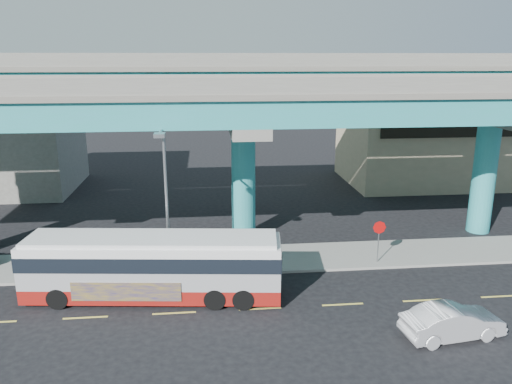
{
  "coord_description": "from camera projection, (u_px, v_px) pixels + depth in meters",
  "views": [
    {
      "loc": [
        -2.4,
        -21.39,
        11.46
      ],
      "look_at": [
        0.27,
        4.0,
        4.54
      ],
      "focal_mm": 35.0,
      "sensor_mm": 36.0,
      "label": 1
    }
  ],
  "objects": [
    {
      "name": "building_beige",
      "position": [
        423.0,
        145.0,
        46.73
      ],
      "size": [
        14.0,
        10.23,
        7.0
      ],
      "color": "tan",
      "rests_on": "ground"
    },
    {
      "name": "transit_bus",
      "position": [
        153.0,
        264.0,
        24.17
      ],
      "size": [
        12.6,
        4.06,
        3.18
      ],
      "rotation": [
        0.0,
        0.0,
        -0.11
      ],
      "color": "maroon",
      "rests_on": "ground"
    },
    {
      "name": "sidewalk",
      "position": [
        249.0,
        259.0,
        29.03
      ],
      "size": [
        70.0,
        4.0,
        0.15
      ],
      "primitive_type": "cube",
      "color": "gray",
      "rests_on": "ground"
    },
    {
      "name": "viaduct",
      "position": [
        243.0,
        97.0,
        30.12
      ],
      "size": [
        52.0,
        12.4,
        11.7
      ],
      "color": "teal",
      "rests_on": "ground"
    },
    {
      "name": "sedan",
      "position": [
        452.0,
        322.0,
        20.93
      ],
      "size": [
        2.65,
        4.72,
        1.42
      ],
      "primitive_type": "imported",
      "rotation": [
        0.0,
        0.0,
        1.7
      ],
      "color": "#B9B9BE",
      "rests_on": "ground"
    },
    {
      "name": "ground",
      "position": [
        259.0,
        306.0,
        23.78
      ],
      "size": [
        120.0,
        120.0,
        0.0
      ],
      "primitive_type": "plane",
      "color": "black",
      "rests_on": "ground"
    },
    {
      "name": "stop_sign",
      "position": [
        379.0,
        233.0,
        28.02
      ],
      "size": [
        0.74,
        0.08,
        2.46
      ],
      "rotation": [
        0.0,
        0.0,
        -0.39
      ],
      "color": "gray",
      "rests_on": "sidewalk"
    },
    {
      "name": "lane_markings",
      "position": [
        260.0,
        309.0,
        23.49
      ],
      "size": [
        58.0,
        0.12,
        0.01
      ],
      "color": "#D8C64C",
      "rests_on": "ground"
    },
    {
      "name": "street_lamp",
      "position": [
        165.0,
        181.0,
        25.21
      ],
      "size": [
        0.5,
        2.62,
        8.11
      ],
      "color": "gray",
      "rests_on": "sidewalk"
    },
    {
      "name": "building_concrete",
      "position": [
        2.0,
        139.0,
        43.62
      ],
      "size": [
        12.0,
        10.0,
        9.0
      ],
      "primitive_type": "cube",
      "color": "gray",
      "rests_on": "ground"
    }
  ]
}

